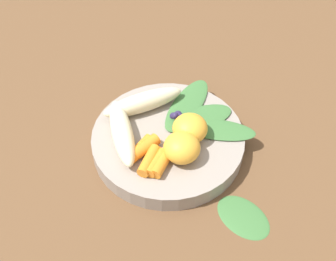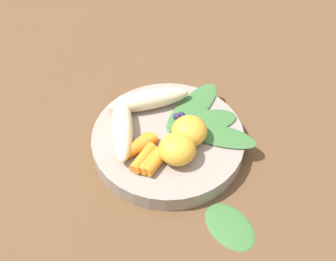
{
  "view_description": "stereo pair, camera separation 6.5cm",
  "coord_description": "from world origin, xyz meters",
  "px_view_note": "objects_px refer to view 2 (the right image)",
  "views": [
    {
      "loc": [
        0.05,
        0.43,
        0.53
      ],
      "look_at": [
        0.0,
        0.0,
        0.04
      ],
      "focal_mm": 45.59,
      "sensor_mm": 36.0,
      "label": 1
    },
    {
      "loc": [
        -0.01,
        0.44,
        0.53
      ],
      "look_at": [
        0.0,
        0.0,
        0.04
      ],
      "focal_mm": 45.59,
      "sensor_mm": 36.0,
      "label": 2
    }
  ],
  "objects_px": {
    "banana_peeled_left": "(122,128)",
    "kale_leaf_stray": "(230,226)",
    "banana_peeled_right": "(149,100)",
    "bowl": "(168,141)",
    "orange_segment_near": "(189,131)"
  },
  "relations": [
    {
      "from": "banana_peeled_left",
      "to": "banana_peeled_right",
      "type": "xyz_separation_m",
      "value": [
        -0.04,
        -0.06,
        0.0
      ]
    },
    {
      "from": "banana_peeled_left",
      "to": "orange_segment_near",
      "type": "height_order",
      "value": "orange_segment_near"
    },
    {
      "from": "banana_peeled_right",
      "to": "orange_segment_near",
      "type": "relative_size",
      "value": 2.51
    },
    {
      "from": "banana_peeled_left",
      "to": "kale_leaf_stray",
      "type": "xyz_separation_m",
      "value": [
        -0.16,
        0.14,
        -0.04
      ]
    },
    {
      "from": "bowl",
      "to": "orange_segment_near",
      "type": "relative_size",
      "value": 4.45
    },
    {
      "from": "banana_peeled_left",
      "to": "orange_segment_near",
      "type": "bearing_deg",
      "value": 79.93
    },
    {
      "from": "bowl",
      "to": "banana_peeled_right",
      "type": "distance_m",
      "value": 0.08
    },
    {
      "from": "banana_peeled_right",
      "to": "orange_segment_near",
      "type": "bearing_deg",
      "value": 116.24
    },
    {
      "from": "bowl",
      "to": "orange_segment_near",
      "type": "bearing_deg",
      "value": 165.11
    },
    {
      "from": "orange_segment_near",
      "to": "kale_leaf_stray",
      "type": "height_order",
      "value": "orange_segment_near"
    },
    {
      "from": "banana_peeled_right",
      "to": "kale_leaf_stray",
      "type": "height_order",
      "value": "banana_peeled_right"
    },
    {
      "from": "banana_peeled_left",
      "to": "banana_peeled_right",
      "type": "height_order",
      "value": "same"
    },
    {
      "from": "banana_peeled_left",
      "to": "kale_leaf_stray",
      "type": "bearing_deg",
      "value": 42.52
    },
    {
      "from": "banana_peeled_right",
      "to": "kale_leaf_stray",
      "type": "xyz_separation_m",
      "value": [
        -0.12,
        0.2,
        -0.04
      ]
    },
    {
      "from": "banana_peeled_left",
      "to": "kale_leaf_stray",
      "type": "height_order",
      "value": "banana_peeled_left"
    }
  ]
}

